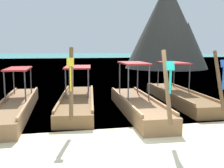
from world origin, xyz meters
TOP-DOWN VIEW (x-y plane):
  - ground at (0.00, 0.00)m, footprint 120.00×120.00m
  - sea_water at (0.00, 61.13)m, footprint 120.00×120.00m
  - longtail_boat_pink_ribbon at (-3.63, 3.65)m, footprint 1.12×6.74m
  - longtail_boat_yellow_ribbon at (-1.27, 4.22)m, footprint 2.05×6.63m
  - longtail_boat_turquoise_ribbon at (0.96, 2.85)m, footprint 1.40×6.24m
  - longtail_boat_blue_ribbon at (3.42, 4.38)m, footprint 1.60×6.85m
  - karst_rock at (11.77, 24.35)m, footprint 11.32×10.30m

SIDE VIEW (x-z plane):
  - ground at x=0.00m, z-range 0.00..0.00m
  - sea_water at x=0.00m, z-range 0.00..0.00m
  - longtail_boat_yellow_ribbon at x=-1.27m, z-range -0.98..1.57m
  - longtail_boat_blue_ribbon at x=3.42m, z-range -0.91..1.53m
  - longtail_boat_pink_ribbon at x=-3.63m, z-range -0.99..1.63m
  - longtail_boat_turquoise_ribbon at x=0.96m, z-range -0.90..1.57m
  - karst_rock at x=11.77m, z-range -0.54..10.76m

